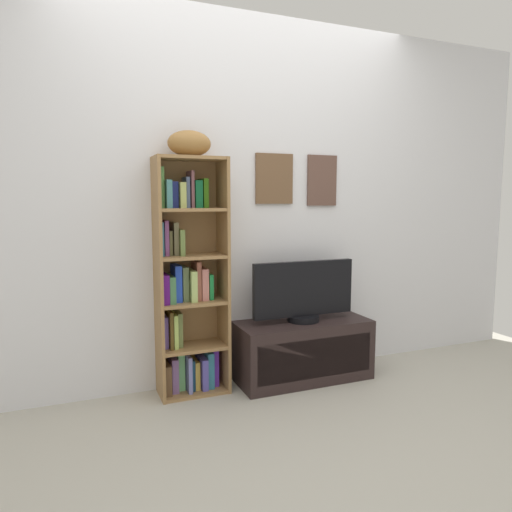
# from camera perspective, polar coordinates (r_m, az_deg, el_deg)

# --- Properties ---
(ground) EXTENTS (5.20, 5.20, 0.04)m
(ground) POSITION_cam_1_polar(r_m,az_deg,el_deg) (2.56, 8.02, -23.11)
(ground) COLOR #A9A598
(back_wall) EXTENTS (4.80, 0.08, 2.49)m
(back_wall) POSITION_cam_1_polar(r_m,az_deg,el_deg) (3.24, -1.63, 6.69)
(back_wall) COLOR silver
(back_wall) RESTS_ON ground
(bookshelf) EXTENTS (0.45, 0.25, 1.52)m
(bookshelf) POSITION_cam_1_polar(r_m,az_deg,el_deg) (3.05, -8.44, -3.76)
(bookshelf) COLOR olive
(bookshelf) RESTS_ON ground
(football) EXTENTS (0.27, 0.16, 0.16)m
(football) POSITION_cam_1_polar(r_m,az_deg,el_deg) (2.99, -8.13, 13.42)
(football) COLOR olive
(football) RESTS_ON bookshelf
(tv_stand) EXTENTS (0.94, 0.39, 0.42)m
(tv_stand) POSITION_cam_1_polar(r_m,az_deg,el_deg) (3.35, 5.76, -11.35)
(tv_stand) COLOR black
(tv_stand) RESTS_ON ground
(television) EXTENTS (0.74, 0.22, 0.42)m
(television) POSITION_cam_1_polar(r_m,az_deg,el_deg) (3.25, 5.83, -4.37)
(television) COLOR black
(television) RESTS_ON tv_stand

